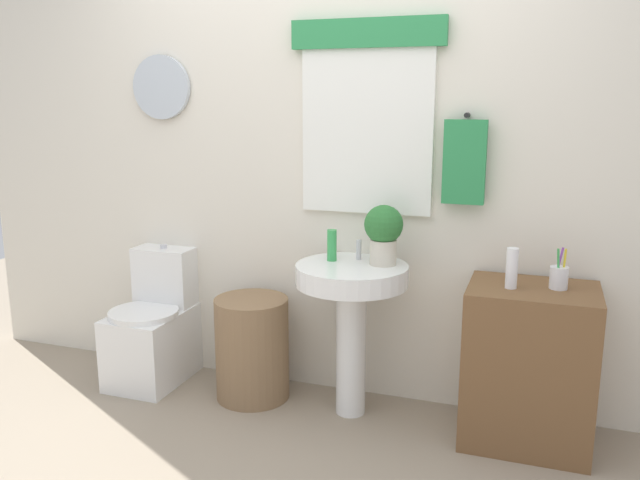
% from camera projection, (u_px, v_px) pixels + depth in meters
% --- Properties ---
extents(back_wall, '(4.40, 0.18, 2.60)m').
position_uv_depth(back_wall, '(328.00, 151.00, 3.42)').
color(back_wall, silver).
rests_on(back_wall, ground_plane).
extents(toilet, '(0.38, 0.51, 0.76)m').
position_uv_depth(toilet, '(154.00, 330.00, 3.70)').
color(toilet, white).
rests_on(toilet, ground_plane).
extents(laundry_hamper, '(0.39, 0.39, 0.55)m').
position_uv_depth(laundry_hamper, '(252.00, 348.00, 3.47)').
color(laundry_hamper, '#846647').
rests_on(laundry_hamper, ground_plane).
extents(pedestal_sink, '(0.55, 0.55, 0.78)m').
position_uv_depth(pedestal_sink, '(352.00, 300.00, 3.22)').
color(pedestal_sink, white).
rests_on(pedestal_sink, ground_plane).
extents(faucet, '(0.03, 0.03, 0.10)m').
position_uv_depth(faucet, '(359.00, 250.00, 3.28)').
color(faucet, silver).
rests_on(faucet, pedestal_sink).
extents(wooden_cabinet, '(0.57, 0.44, 0.75)m').
position_uv_depth(wooden_cabinet, '(529.00, 366.00, 3.00)').
color(wooden_cabinet, brown).
rests_on(wooden_cabinet, ground_plane).
extents(soap_bottle, '(0.05, 0.05, 0.16)m').
position_uv_depth(soap_bottle, '(332.00, 245.00, 3.25)').
color(soap_bottle, green).
rests_on(soap_bottle, pedestal_sink).
extents(potted_plant, '(0.19, 0.19, 0.29)m').
position_uv_depth(potted_plant, '(384.00, 231.00, 3.16)').
color(potted_plant, beige).
rests_on(potted_plant, pedestal_sink).
extents(lotion_bottle, '(0.05, 0.05, 0.18)m').
position_uv_depth(lotion_bottle, '(512.00, 268.00, 2.89)').
color(lotion_bottle, white).
rests_on(lotion_bottle, wooden_cabinet).
extents(toothbrush_cup, '(0.08, 0.08, 0.19)m').
position_uv_depth(toothbrush_cup, '(559.00, 277.00, 2.89)').
color(toothbrush_cup, silver).
rests_on(toothbrush_cup, wooden_cabinet).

